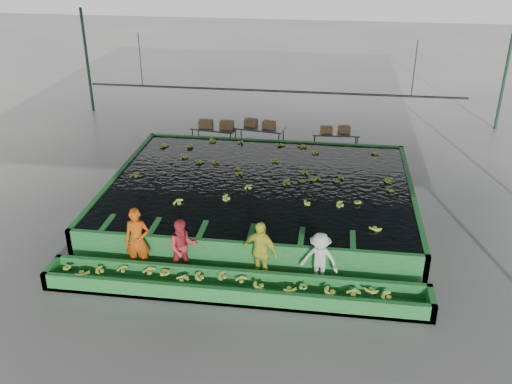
# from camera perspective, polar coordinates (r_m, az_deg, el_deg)

# --- Properties ---
(ground) EXTENTS (80.00, 80.00, 0.00)m
(ground) POSITION_cam_1_polar(r_m,az_deg,el_deg) (17.98, -0.22, -3.56)
(ground) COLOR slate
(ground) RESTS_ON ground
(shed_roof) EXTENTS (20.00, 22.00, 0.04)m
(shed_roof) POSITION_cam_1_polar(r_m,az_deg,el_deg) (16.12, -0.25, 12.11)
(shed_roof) COLOR slate
(shed_roof) RESTS_ON shed_posts
(shed_posts) EXTENTS (20.00, 22.00, 5.00)m
(shed_posts) POSITION_cam_1_polar(r_m,az_deg,el_deg) (16.89, -0.24, 3.85)
(shed_posts) COLOR #1F462C
(shed_posts) RESTS_ON ground
(flotation_tank) EXTENTS (10.00, 8.00, 0.90)m
(flotation_tank) POSITION_cam_1_polar(r_m,az_deg,el_deg) (19.08, 0.42, -0.19)
(flotation_tank) COLOR #277E34
(flotation_tank) RESTS_ON ground
(tank_water) EXTENTS (9.70, 7.70, 0.00)m
(tank_water) POSITION_cam_1_polar(r_m,az_deg,el_deg) (18.91, 0.42, 0.90)
(tank_water) COLOR black
(tank_water) RESTS_ON flotation_tank
(sorting_trough) EXTENTS (10.00, 1.00, 0.50)m
(sorting_trough) POSITION_cam_1_polar(r_m,az_deg,el_deg) (14.84, -2.23, -9.50)
(sorting_trough) COLOR #277E34
(sorting_trough) RESTS_ON ground
(cableway_rail) EXTENTS (0.08, 0.08, 14.00)m
(cableway_rail) POSITION_cam_1_polar(r_m,az_deg,el_deg) (21.42, 1.70, 10.07)
(cableway_rail) COLOR #59605B
(cableway_rail) RESTS_ON shed_roof
(rail_hanger_left) EXTENTS (0.04, 0.04, 2.00)m
(rail_hanger_left) POSITION_cam_1_polar(r_m,az_deg,el_deg) (22.27, -11.49, 12.84)
(rail_hanger_left) COLOR #59605B
(rail_hanger_left) RESTS_ON shed_roof
(rail_hanger_right) EXTENTS (0.04, 0.04, 2.00)m
(rail_hanger_right) POSITION_cam_1_polar(r_m,az_deg,el_deg) (21.23, 15.56, 11.80)
(rail_hanger_right) COLOR #59605B
(rail_hanger_right) RESTS_ON shed_roof
(worker_a) EXTENTS (0.74, 0.53, 1.88)m
(worker_a) POSITION_cam_1_polar(r_m,az_deg,el_deg) (15.77, -11.77, -4.78)
(worker_a) COLOR #D3550F
(worker_a) RESTS_ON ground
(worker_b) EXTENTS (0.99, 0.90, 1.65)m
(worker_b) POSITION_cam_1_polar(r_m,az_deg,el_deg) (15.48, -7.32, -5.54)
(worker_b) COLOR #DA343B
(worker_b) RESTS_ON ground
(worker_c) EXTENTS (1.12, 0.81, 1.76)m
(worker_c) POSITION_cam_1_polar(r_m,az_deg,el_deg) (15.08, 0.42, -5.99)
(worker_c) COLOR #E7E843
(worker_c) RESTS_ON ground
(worker_d) EXTENTS (1.09, 0.77, 1.54)m
(worker_d) POSITION_cam_1_polar(r_m,az_deg,el_deg) (15.04, 6.38, -6.74)
(worker_d) COLOR silver
(worker_d) RESTS_ON ground
(packing_table_left) EXTENTS (1.96, 1.02, 0.85)m
(packing_table_left) POSITION_cam_1_polar(r_m,az_deg,el_deg) (24.19, -4.20, 5.47)
(packing_table_left) COLOR #59605B
(packing_table_left) RESTS_ON ground
(packing_table_mid) EXTENTS (2.18, 1.15, 0.94)m
(packing_table_mid) POSITION_cam_1_polar(r_m,az_deg,el_deg) (23.94, 0.35, 5.44)
(packing_table_mid) COLOR #59605B
(packing_table_mid) RESTS_ON ground
(packing_table_right) EXTENTS (1.95, 0.87, 0.87)m
(packing_table_right) POSITION_cam_1_polar(r_m,az_deg,el_deg) (23.77, 7.93, 4.93)
(packing_table_right) COLOR #59605B
(packing_table_right) RESTS_ON ground
(box_stack_left) EXTENTS (1.46, 0.44, 0.31)m
(box_stack_left) POSITION_cam_1_polar(r_m,az_deg,el_deg) (24.01, -3.98, 6.41)
(box_stack_left) COLOR #986944
(box_stack_left) RESTS_ON packing_table_left
(box_stack_mid) EXTENTS (1.35, 0.66, 0.28)m
(box_stack_mid) POSITION_cam_1_polar(r_m,az_deg,el_deg) (23.82, 0.39, 6.54)
(box_stack_mid) COLOR #986944
(box_stack_mid) RESTS_ON packing_table_mid
(box_stack_right) EXTENTS (1.24, 0.58, 0.26)m
(box_stack_right) POSITION_cam_1_polar(r_m,az_deg,el_deg) (23.62, 7.92, 5.92)
(box_stack_right) COLOR #986944
(box_stack_right) RESTS_ON packing_table_right
(floating_bananas) EXTENTS (9.08, 6.19, 0.12)m
(floating_bananas) POSITION_cam_1_polar(r_m,az_deg,el_deg) (19.63, 0.73, 1.88)
(floating_bananas) COLOR #ABCA40
(floating_bananas) RESTS_ON tank_water
(trough_bananas) EXTENTS (9.55, 0.64, 0.13)m
(trough_bananas) POSITION_cam_1_polar(r_m,az_deg,el_deg) (14.76, -2.24, -9.02)
(trough_bananas) COLOR #ABCA40
(trough_bananas) RESTS_ON sorting_trough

